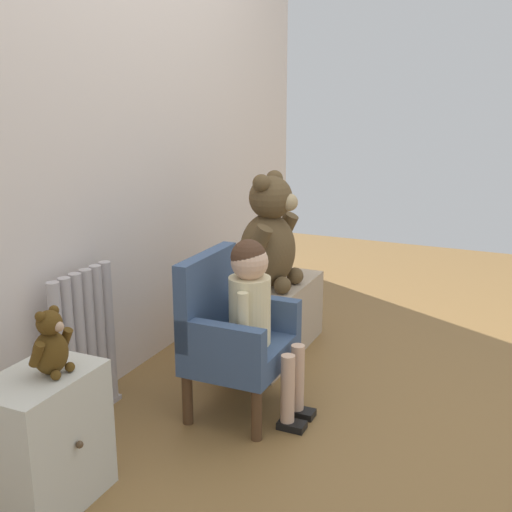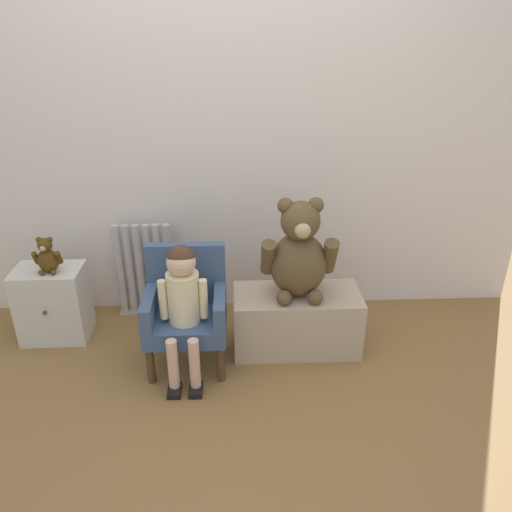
# 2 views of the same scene
# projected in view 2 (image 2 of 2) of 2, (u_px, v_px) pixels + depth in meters

# --- Properties ---
(ground_plane) EXTENTS (6.00, 6.00, 0.00)m
(ground_plane) POSITION_uv_depth(u_px,v_px,m) (229.00, 434.00, 2.35)
(ground_plane) COLOR brown
(back_wall) EXTENTS (3.80, 0.05, 2.40)m
(back_wall) POSITION_uv_depth(u_px,v_px,m) (226.00, 125.00, 2.93)
(back_wall) COLOR silver
(back_wall) RESTS_ON ground_plane
(radiator) EXTENTS (0.37, 0.05, 0.63)m
(radiator) POSITION_uv_depth(u_px,v_px,m) (145.00, 271.00, 3.18)
(radiator) COLOR #B2ABAC
(radiator) RESTS_ON ground_plane
(small_dresser) EXTENTS (0.39, 0.29, 0.46)m
(small_dresser) POSITION_uv_depth(u_px,v_px,m) (53.00, 303.00, 2.98)
(small_dresser) COLOR beige
(small_dresser) RESTS_ON ground_plane
(child_armchair) EXTENTS (0.43, 0.37, 0.67)m
(child_armchair) POSITION_uv_depth(u_px,v_px,m) (186.00, 307.00, 2.72)
(child_armchair) COLOR #3B5174
(child_armchair) RESTS_ON ground_plane
(child_figure) EXTENTS (0.25, 0.35, 0.75)m
(child_figure) POSITION_uv_depth(u_px,v_px,m) (183.00, 294.00, 2.56)
(child_figure) COLOR beige
(child_figure) RESTS_ON ground_plane
(low_bench) EXTENTS (0.73, 0.34, 0.35)m
(low_bench) POSITION_uv_depth(u_px,v_px,m) (296.00, 320.00, 2.91)
(low_bench) COLOR tan
(low_bench) RESTS_ON ground_plane
(large_teddy_bear) EXTENTS (0.42, 0.29, 0.57)m
(large_teddy_bear) POSITION_uv_depth(u_px,v_px,m) (299.00, 254.00, 2.72)
(large_teddy_bear) COLOR brown
(large_teddy_bear) RESTS_ON low_bench
(small_teddy_bear) EXTENTS (0.16, 0.11, 0.22)m
(small_teddy_bear) POSITION_uv_depth(u_px,v_px,m) (47.00, 257.00, 2.81)
(small_teddy_bear) COLOR #4D3411
(small_teddy_bear) RESTS_ON small_dresser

